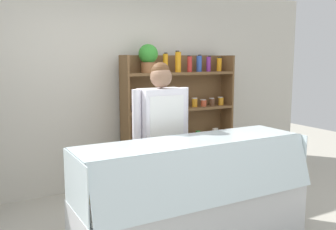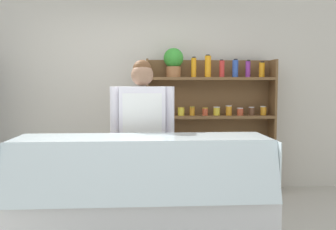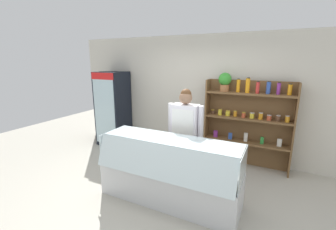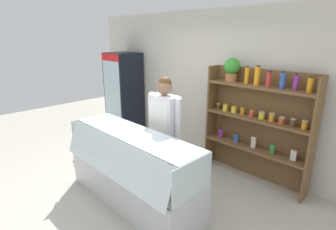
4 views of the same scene
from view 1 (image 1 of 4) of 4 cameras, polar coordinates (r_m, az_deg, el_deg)
name	(u,v)px [view 1 (image 1 of 4)]	position (r m, az deg, el deg)	size (l,w,h in m)	color
back_wall	(109,87)	(5.07, -8.98, 4.22)	(6.80, 0.10, 2.70)	beige
shelving_unit	(175,106)	(5.24, 1.08, 1.37)	(1.68, 0.29, 1.92)	brown
deli_display_case	(193,215)	(3.55, 3.88, -14.94)	(2.17, 0.75, 1.01)	silver
shop_clerk	(161,129)	(3.86, -1.01, -2.16)	(0.64, 0.25, 1.69)	#2D2D38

